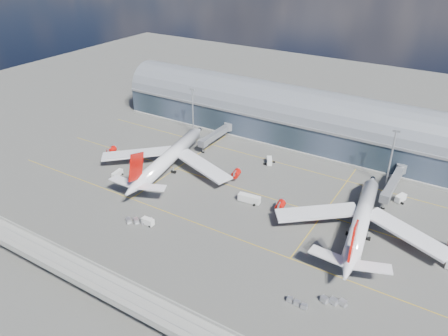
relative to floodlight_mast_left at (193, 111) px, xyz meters
The scene contains 18 objects.
ground 75.57m from the floodlight_mast_left, 47.73° to the right, with size 500.00×500.00×0.00m, color #474744.
taxi_lines 61.38m from the floodlight_mast_left, 33.34° to the right, with size 200.00×80.12×0.01m.
terminal 55.08m from the floodlight_mast_left, 24.69° to the left, with size 200.00×30.00×28.00m.
guideway 121.12m from the floodlight_mast_left, 65.56° to the right, with size 220.00×8.50×7.20m.
floodlight_mast_left is the anchor object (origin of this frame).
floodlight_mast_right 100.00m from the floodlight_mast_left, ahead, with size 3.00×0.70×25.70m.
airliner_left 40.73m from the floodlight_mast_left, 70.91° to the right, with size 66.12×69.61×21.29m.
airliner_right 108.23m from the floodlight_mast_left, 21.58° to the right, with size 63.12×66.02×20.96m.
jet_bridge_left 18.35m from the floodlight_mast_left, ahead, with size 4.40×28.00×7.25m.
jet_bridge_right 104.02m from the floodlight_mast_left, ahead, with size 4.40×32.00×7.25m.
service_truck_0 55.75m from the floodlight_mast_left, 92.91° to the right, with size 2.66×6.18×2.48m.
service_truck_1 82.85m from the floodlight_mast_left, 66.56° to the right, with size 4.66×2.34×2.70m.
service_truck_2 71.92m from the floodlight_mast_left, 36.57° to the right, with size 9.23×3.47×3.27m.
service_truck_4 109.20m from the floodlight_mast_left, ahead, with size 3.87×5.48×2.90m.
service_truck_5 51.17m from the floodlight_mast_left, ahead, with size 4.76×6.18×2.82m.
cargo_train_0 82.42m from the floodlight_mast_left, 68.92° to the right, with size 10.57×6.74×1.84m.
cargo_train_1 126.68m from the floodlight_mast_left, 41.07° to the right, with size 6.69×1.93×1.47m.
cargo_train_2 129.69m from the floodlight_mast_left, 36.46° to the right, with size 7.83×3.95×1.73m.
Camera 1 is at (75.58, -117.30, 95.01)m, focal length 35.00 mm.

